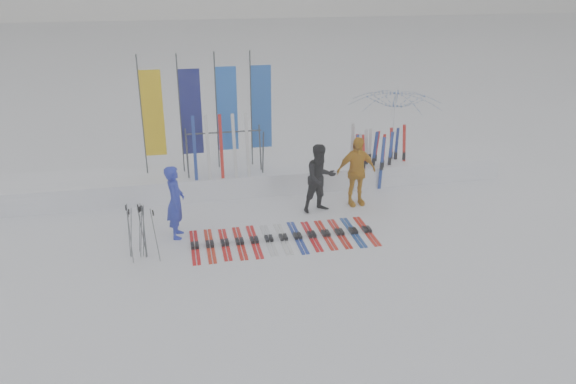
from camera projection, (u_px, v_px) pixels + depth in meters
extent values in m
plane|color=white|center=(294.00, 264.00, 11.89)|extent=(120.00, 120.00, 0.00)
cube|color=white|center=(260.00, 177.00, 15.96)|extent=(14.00, 1.60, 0.60)
imported|color=#1D2BAC|center=(175.00, 202.00, 12.80)|extent=(0.48, 0.68, 1.73)
imported|color=black|center=(320.00, 178.00, 14.16)|extent=(1.00, 0.86, 1.78)
imported|color=orange|center=(356.00, 171.00, 14.55)|extent=(1.12, 0.55, 1.84)
imported|color=white|center=(394.00, 130.00, 16.87)|extent=(3.64, 3.67, 2.56)
cube|color=red|center=(195.00, 246.00, 12.58)|extent=(0.17, 1.69, 0.07)
cube|color=red|center=(210.00, 245.00, 12.65)|extent=(0.17, 1.69, 0.07)
cube|color=red|center=(225.00, 243.00, 12.71)|extent=(0.17, 1.58, 0.07)
cube|color=red|center=(240.00, 242.00, 12.78)|extent=(0.17, 1.65, 0.07)
cube|color=red|center=(254.00, 240.00, 12.84)|extent=(0.17, 1.69, 0.07)
cube|color=silver|center=(269.00, 239.00, 12.90)|extent=(0.17, 1.60, 0.07)
cube|color=silver|center=(283.00, 238.00, 12.97)|extent=(0.17, 1.58, 0.07)
cube|color=navy|center=(298.00, 236.00, 13.03)|extent=(0.17, 1.69, 0.07)
cube|color=red|center=(312.00, 235.00, 13.10)|extent=(0.17, 1.59, 0.07)
cube|color=red|center=(326.00, 234.00, 13.16)|extent=(0.17, 1.57, 0.07)
cube|color=red|center=(339.00, 232.00, 13.22)|extent=(0.17, 1.58, 0.07)
cube|color=navy|center=(353.00, 231.00, 13.29)|extent=(0.17, 1.63, 0.07)
cube|color=red|center=(367.00, 230.00, 13.35)|extent=(0.17, 1.61, 0.07)
cylinder|color=#595B60|center=(142.00, 232.00, 11.95)|extent=(0.10, 0.13, 1.22)
cylinder|color=#595B60|center=(155.00, 235.00, 11.83)|extent=(0.13, 0.14, 1.19)
cylinder|color=#595B60|center=(144.00, 232.00, 11.96)|extent=(0.05, 0.09, 1.22)
cylinder|color=#595B60|center=(141.00, 232.00, 11.94)|extent=(0.15, 0.09, 1.20)
cylinder|color=#595B60|center=(131.00, 233.00, 11.97)|extent=(0.13, 0.02, 1.15)
cylinder|color=#595B60|center=(129.00, 231.00, 11.97)|extent=(0.06, 0.03, 1.24)
cylinder|color=#595B60|center=(140.00, 228.00, 12.22)|extent=(0.13, 0.03, 1.14)
cylinder|color=#595B60|center=(130.00, 238.00, 11.67)|extent=(0.02, 0.11, 1.23)
cylinder|color=#595B60|center=(144.00, 233.00, 11.98)|extent=(0.05, 0.09, 1.15)
cylinder|color=#595B60|center=(144.00, 231.00, 11.96)|extent=(0.13, 0.08, 1.23)
cylinder|color=#595B60|center=(145.00, 232.00, 11.93)|extent=(0.02, 0.11, 1.22)
cylinder|color=#383A3F|center=(142.00, 116.00, 14.77)|extent=(0.04, 0.04, 3.20)
cube|color=#DCB20B|center=(153.00, 114.00, 14.81)|extent=(0.55, 0.03, 2.30)
cylinder|color=#383A3F|center=(180.00, 115.00, 14.91)|extent=(0.04, 0.04, 3.20)
cube|color=#0D125C|center=(191.00, 112.00, 14.95)|extent=(0.55, 0.03, 2.30)
cylinder|color=#383A3F|center=(217.00, 111.00, 15.24)|extent=(0.04, 0.04, 3.20)
cube|color=blue|center=(227.00, 109.00, 15.28)|extent=(0.55, 0.03, 2.30)
cylinder|color=#383A3F|center=(251.00, 109.00, 15.45)|extent=(0.04, 0.04, 3.20)
cube|color=#184FB4|center=(262.00, 107.00, 15.48)|extent=(0.55, 0.03, 2.30)
cylinder|color=#383A3F|center=(188.00, 158.00, 14.64)|extent=(0.04, 0.30, 1.23)
cylinder|color=#383A3F|center=(187.00, 152.00, 15.10)|extent=(0.04, 0.30, 1.23)
cylinder|color=#383A3F|center=(263.00, 153.00, 15.02)|extent=(0.04, 0.30, 1.23)
cylinder|color=#383A3F|center=(260.00, 147.00, 15.48)|extent=(0.04, 0.30, 1.23)
cylinder|color=#383A3F|center=(224.00, 132.00, 14.85)|extent=(2.00, 0.04, 0.04)
cube|color=navy|center=(374.00, 159.00, 15.84)|extent=(0.09, 0.02, 1.61)
cube|color=red|center=(357.00, 160.00, 15.96)|extent=(0.09, 0.04, 1.50)
cube|color=silver|center=(370.00, 155.00, 16.23)|extent=(0.09, 0.03, 1.59)
cube|color=navy|center=(356.00, 163.00, 15.54)|extent=(0.09, 0.03, 1.62)
cube|color=red|center=(361.00, 161.00, 15.87)|extent=(0.09, 0.03, 1.47)
cube|color=silver|center=(358.00, 163.00, 15.49)|extent=(0.09, 0.04, 1.64)
cube|color=navy|center=(396.00, 153.00, 16.41)|extent=(0.09, 0.04, 1.55)
cube|color=navy|center=(390.00, 158.00, 15.94)|extent=(0.09, 0.03, 1.58)
cube|color=red|center=(364.00, 162.00, 15.65)|extent=(0.09, 0.02, 1.58)
cube|color=silver|center=(366.00, 157.00, 15.93)|extent=(0.09, 0.04, 1.64)
cube|color=red|center=(391.00, 153.00, 16.47)|extent=(0.09, 0.03, 1.53)
cube|color=silver|center=(351.00, 153.00, 16.38)|extent=(0.09, 0.02, 1.57)
cube|color=red|center=(383.00, 161.00, 15.73)|extent=(0.09, 0.03, 1.56)
cube|color=silver|center=(353.00, 151.00, 16.42)|extent=(0.09, 0.04, 1.68)
cube|color=red|center=(404.00, 153.00, 16.22)|extent=(0.09, 0.05, 1.68)
cube|color=red|center=(375.00, 156.00, 16.27)|extent=(0.09, 0.02, 1.51)
cube|color=navy|center=(382.00, 163.00, 15.59)|extent=(0.09, 0.03, 1.54)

